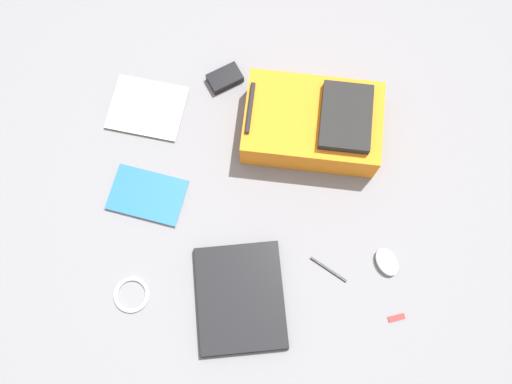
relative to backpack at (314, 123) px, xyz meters
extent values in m
plane|color=slate|center=(-0.23, 0.21, -0.07)|extent=(3.33, 3.33, 0.00)
cube|color=orange|center=(0.00, 0.01, -0.01)|extent=(0.38, 0.51, 0.14)
cube|color=black|center=(-0.02, -0.09, 0.08)|extent=(0.26, 0.21, 0.03)
cylinder|color=black|center=(0.05, 0.21, 0.07)|extent=(0.18, 0.05, 0.02)
cube|color=black|center=(-0.55, 0.30, -0.06)|extent=(0.35, 0.28, 0.02)
cube|color=black|center=(-0.55, 0.30, -0.05)|extent=(0.34, 0.28, 0.01)
cube|color=silver|center=(-0.18, 0.58, -0.07)|extent=(0.23, 0.28, 0.01)
cube|color=#1E5999|center=(-0.18, 0.58, -0.06)|extent=(0.24, 0.29, 0.00)
cube|color=silver|center=(0.14, 0.57, -0.07)|extent=(0.27, 0.30, 0.01)
cube|color=silver|center=(0.14, 0.57, -0.06)|extent=(0.28, 0.31, 0.00)
ellipsoid|color=silver|center=(-0.48, -0.19, -0.06)|extent=(0.11, 0.09, 0.03)
torus|color=silver|center=(-0.51, 0.65, -0.07)|extent=(0.12, 0.12, 0.01)
cube|color=black|center=(0.23, 0.29, -0.06)|extent=(0.11, 0.14, 0.03)
cylinder|color=black|center=(-0.49, 0.01, -0.07)|extent=(0.10, 0.11, 0.01)
cube|color=#B21919|center=(-0.66, -0.19, -0.07)|extent=(0.03, 0.06, 0.01)
camera|label=1|loc=(-0.68, 0.26, 1.67)|focal=37.22mm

